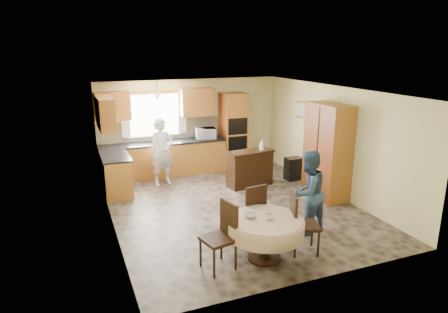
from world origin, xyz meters
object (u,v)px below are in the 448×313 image
cupboard (327,151)px  dining_table (265,228)px  sideboard (249,169)px  chair_left (223,232)px  chair_back (252,209)px  person_sink (162,152)px  person_dining (308,192)px  chair_right (300,220)px  oven_tower (233,131)px

cupboard → dining_table: (-2.59, -1.99, -0.52)m
sideboard → chair_left: 3.84m
chair_back → person_sink: (-0.80, 3.47, 0.27)m
sideboard → cupboard: size_ratio=0.54×
chair_left → person_dining: person_dining is taller
cupboard → chair_right: 2.84m
oven_tower → chair_right: oven_tower is taller
cupboard → person_dining: size_ratio=1.37×
sideboard → chair_back: bearing=-122.3°
chair_right → person_sink: (-1.31, 4.21, 0.27)m
oven_tower → cupboard: (1.07, -2.87, 0.01)m
chair_back → person_sink: size_ratio=0.62×
sideboard → person_sink: (-1.96, 0.90, 0.42)m
chair_right → person_sink: 4.42m
sideboard → cupboard: bearing=-53.3°
cupboard → chair_back: size_ratio=2.08×
sideboard → person_sink: 2.20m
cupboard → chair_right: bearing=-134.3°
dining_table → person_sink: (-0.67, 4.20, 0.29)m
dining_table → person_dining: size_ratio=0.80×
chair_right → person_sink: size_ratio=0.62×
sideboard → person_sink: person_sink is taller
sideboard → person_dining: size_ratio=0.74×
sideboard → dining_table: sideboard is taller
sideboard → person_sink: size_ratio=0.70×
chair_back → sideboard: bearing=-121.3°
chair_left → person_sink: size_ratio=0.63×
oven_tower → chair_back: size_ratio=2.05×
chair_right → sideboard: bearing=7.5°
chair_left → cupboard: bearing=108.0°
dining_table → cupboard: bearing=37.5°
person_dining → sideboard: bearing=-111.0°
dining_table → chair_back: bearing=80.2°
sideboard → dining_table: (-1.29, -3.31, 0.13)m
dining_table → chair_back: chair_back is taller
oven_tower → cupboard: 3.07m
person_sink → person_dining: person_sink is taller
sideboard → chair_right: bearing=-109.0°
dining_table → person_dining: (1.17, 0.59, 0.23)m
cupboard → chair_right: (-1.95, -2.00, -0.50)m
chair_left → chair_right: (1.36, -0.04, -0.01)m
cupboard → person_dining: bearing=-135.4°
cupboard → dining_table: 3.31m
oven_tower → person_sink: 2.30m
oven_tower → chair_right: bearing=-100.2°
chair_left → chair_back: 1.09m
dining_table → person_dining: person_dining is taller
dining_table → chair_right: (0.64, -0.01, 0.02)m
cupboard → person_dining: (-1.42, -1.40, -0.29)m
cupboard → person_sink: 3.95m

